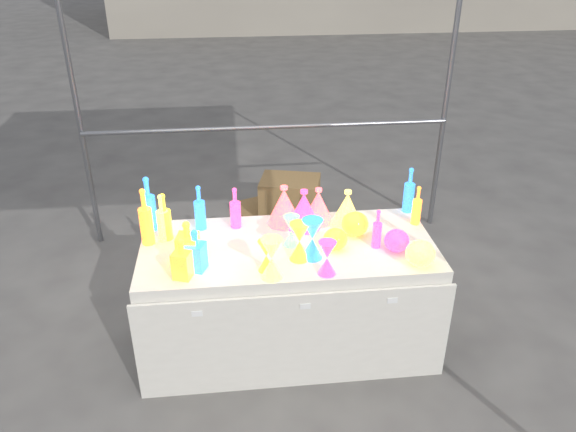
{
  "coord_description": "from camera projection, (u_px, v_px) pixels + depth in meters",
  "views": [
    {
      "loc": [
        -0.32,
        -2.93,
        2.52
      ],
      "look_at": [
        0.0,
        0.0,
        0.95
      ],
      "focal_mm": 35.0,
      "sensor_mm": 36.0,
      "label": 1
    }
  ],
  "objects": [
    {
      "name": "hourglass_0",
      "position": [
        266.0,
        256.0,
        3.14
      ],
      "size": [
        0.12,
        0.12,
        0.19
      ],
      "primitive_type": null,
      "rotation": [
        0.0,
        0.0,
        -0.29
      ],
      "color": "gold",
      "rests_on": "display_table"
    },
    {
      "name": "decanter_2",
      "position": [
        195.0,
        250.0,
        3.14
      ],
      "size": [
        0.13,
        0.13,
        0.25
      ],
      "primitive_type": null,
      "rotation": [
        0.0,
        0.0,
        -0.37
      ],
      "color": "green",
      "rests_on": "display_table"
    },
    {
      "name": "hourglass_5",
      "position": [
        312.0,
        239.0,
        3.25
      ],
      "size": [
        0.14,
        0.14,
        0.25
      ],
      "primitive_type": null,
      "rotation": [
        0.0,
        0.0,
        0.16
      ],
      "color": "green",
      "rests_on": "display_table"
    },
    {
      "name": "hourglass_1",
      "position": [
        327.0,
        258.0,
        3.11
      ],
      "size": [
        0.13,
        0.13,
        0.21
      ],
      "primitive_type": null,
      "rotation": [
        0.0,
        0.0,
        -0.38
      ],
      "color": "#1E56B2",
      "rests_on": "display_table"
    },
    {
      "name": "lampshade_0",
      "position": [
        318.0,
        205.0,
        3.65
      ],
      "size": [
        0.21,
        0.21,
        0.24
      ],
      "primitive_type": null,
      "rotation": [
        0.0,
        0.0,
        -0.04
      ],
      "color": "gold",
      "rests_on": "display_table"
    },
    {
      "name": "bottle_1",
      "position": [
        149.0,
        203.0,
        3.53
      ],
      "size": [
        0.1,
        0.1,
        0.36
      ],
      "primitive_type": null,
      "rotation": [
        0.0,
        0.0,
        0.12
      ],
      "color": "green",
      "rests_on": "display_table"
    },
    {
      "name": "ground",
      "position": [
        288.0,
        340.0,
        3.79
      ],
      "size": [
        80.0,
        80.0,
        0.0
      ],
      "primitive_type": "plane",
      "color": "slate",
      "rests_on": "ground"
    },
    {
      "name": "globe_0",
      "position": [
        335.0,
        240.0,
        3.37
      ],
      "size": [
        0.15,
        0.15,
        0.12
      ],
      "primitive_type": null,
      "rotation": [
        0.0,
        0.0,
        -0.04
      ],
      "color": "#EB4716",
      "rests_on": "display_table"
    },
    {
      "name": "bottle_10",
      "position": [
        377.0,
        229.0,
        3.36
      ],
      "size": [
        0.07,
        0.07,
        0.25
      ],
      "primitive_type": null,
      "rotation": [
        0.0,
        0.0,
        0.41
      ],
      "color": "#1E56B2",
      "rests_on": "display_table"
    },
    {
      "name": "decanter_1",
      "position": [
        182.0,
        258.0,
        3.07
      ],
      "size": [
        0.12,
        0.12,
        0.25
      ],
      "primitive_type": null,
      "rotation": [
        0.0,
        0.0,
        -0.33
      ],
      "color": "gold",
      "rests_on": "display_table"
    },
    {
      "name": "bottle_9",
      "position": [
        417.0,
        205.0,
        3.61
      ],
      "size": [
        0.07,
        0.07,
        0.27
      ],
      "primitive_type": null,
      "rotation": [
        0.0,
        0.0,
        0.11
      ],
      "color": "gold",
      "rests_on": "display_table"
    },
    {
      "name": "decanter_0",
      "position": [
        188.0,
        244.0,
        3.17
      ],
      "size": [
        0.14,
        0.14,
        0.28
      ],
      "primitive_type": null,
      "rotation": [
        0.0,
        0.0,
        -0.16
      ],
      "color": "#EB4716",
      "rests_on": "display_table"
    },
    {
      "name": "cardboard_box_closed",
      "position": [
        290.0,
        198.0,
        5.26
      ],
      "size": [
        0.62,
        0.51,
        0.39
      ],
      "primitive_type": "cube",
      "rotation": [
        0.0,
        0.0,
        -0.24
      ],
      "color": "olive",
      "rests_on": "ground"
    },
    {
      "name": "lampshade_2",
      "position": [
        304.0,
        209.0,
        3.57
      ],
      "size": [
        0.25,
        0.25,
        0.26
      ],
      "primitive_type": null,
      "rotation": [
        0.0,
        0.0,
        0.16
      ],
      "color": "#1E56B2",
      "rests_on": "display_table"
    },
    {
      "name": "bottle_0",
      "position": [
        164.0,
        217.0,
        3.43
      ],
      "size": [
        0.09,
        0.09,
        0.31
      ],
      "primitive_type": null,
      "rotation": [
        0.0,
        0.0,
        0.08
      ],
      "color": "#EB4716",
      "rests_on": "display_table"
    },
    {
      "name": "hourglass_2",
      "position": [
        272.0,
        258.0,
        3.07
      ],
      "size": [
        0.13,
        0.13,
        0.24
      ],
      "primitive_type": null,
      "rotation": [
        0.0,
        0.0,
        -0.06
      ],
      "color": "teal",
      "rests_on": "display_table"
    },
    {
      "name": "globe_2",
      "position": [
        355.0,
        225.0,
        3.52
      ],
      "size": [
        0.2,
        0.2,
        0.14
      ],
      "primitive_type": null,
      "rotation": [
        0.0,
        0.0,
        0.19
      ],
      "color": "gold",
      "rests_on": "display_table"
    },
    {
      "name": "bottle_3",
      "position": [
        235.0,
        207.0,
        3.57
      ],
      "size": [
        0.09,
        0.09,
        0.28
      ],
      "primitive_type": null,
      "rotation": [
        0.0,
        0.0,
        0.37
      ],
      "color": "#1E56B2",
      "rests_on": "display_table"
    },
    {
      "name": "bottle_4",
      "position": [
        162.0,
        217.0,
        3.42
      ],
      "size": [
        0.09,
        0.09,
        0.31
      ],
      "primitive_type": null,
      "rotation": [
        0.0,
        0.0,
        0.37
      ],
      "color": "teal",
      "rests_on": "display_table"
    },
    {
      "name": "cardboard_box_flat",
      "position": [
        267.0,
        207.0,
        5.47
      ],
      "size": [
        0.73,
        0.63,
        0.05
      ],
      "primitive_type": "cube",
      "rotation": [
        0.0,
        0.0,
        0.38
      ],
      "color": "olive",
      "rests_on": "ground"
    },
    {
      "name": "hourglass_4",
      "position": [
        300.0,
        242.0,
        3.24
      ],
      "size": [
        0.13,
        0.13,
        0.23
      ],
      "primitive_type": null,
      "rotation": [
        0.0,
        0.0,
        0.17
      ],
      "color": "#EB4716",
      "rests_on": "display_table"
    },
    {
      "name": "lampshade_3",
      "position": [
        347.0,
        208.0,
        3.6
      ],
      "size": [
        0.21,
        0.21,
        0.25
      ],
      "primitive_type": null,
      "rotation": [
        0.0,
        0.0,
        -0.03
      ],
      "color": "teal",
      "rests_on": "display_table"
    },
    {
      "name": "globe_3",
      "position": [
        397.0,
        242.0,
        3.35
      ],
      "size": [
        0.2,
        0.2,
        0.12
      ],
      "primitive_type": null,
      "rotation": [
        0.0,
        0.0,
        0.37
      ],
      "color": "#1E56B2",
      "rests_on": "display_table"
    },
    {
      "name": "hourglass_3",
      "position": [
        291.0,
        231.0,
        3.39
      ],
      "size": [
        0.11,
        0.11,
        0.2
      ],
      "primitive_type": null,
      "rotation": [
        0.0,
        0.0,
        -0.07
      ],
      "color": "#B72490",
      "rests_on": "display_table"
    },
    {
      "name": "bottle_8",
      "position": [
        409.0,
        190.0,
        3.76
      ],
      "size": [
        0.09,
        0.09,
        0.32
      ],
      "primitive_type": null,
      "rotation": [
        0.0,
        0.0,
        0.4
      ],
      "color": "green",
      "rests_on": "display_table"
    },
    {
      "name": "lampshade_1",
      "position": [
        284.0,
        205.0,
        3.62
      ],
      "size": [
        0.26,
        0.26,
        0.27
      ],
      "primitive_type": null,
      "rotation": [
        0.0,
        0.0,
        0.18
      ],
      "color": "gold",
      "rests_on": "display_table"
    },
    {
      "name": "globe_1",
      "position": [
        420.0,
        255.0,
        3.21
      ],
      "size": [
        0.22,
        0.22,
        0.14
      ],
      "primitive_type": null,
      "rotation": [
        0.0,
        0.0,
        -0.34
      ],
      "color": "teal",
      "rests_on": "display_table"
    },
    {
      "name": "bottle_2",
      "position": [
        145.0,
        216.0,
        3.37
      ],
      "size": [
        0.1,
        0.1,
        0.37
      ],
      "primitive_type": null,
      "rotation": [
        0.0,
        0.0,
        0.27
      ],
      "color": "gold",
      "rests_on": "display_table"
    },
    {
      "name": "bottle_7",
      "position": [
        200.0,
        207.0,
        3.55
      ],
      "size": [
        0.07,
        0.07,
        0.3
      ],
      "primitive_type": null,
      "rotation": [
        0.0,
        0.0,
        0.05
      ],
      "color": "green",
      "rests_on": "display_table"
    },
    {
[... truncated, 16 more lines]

